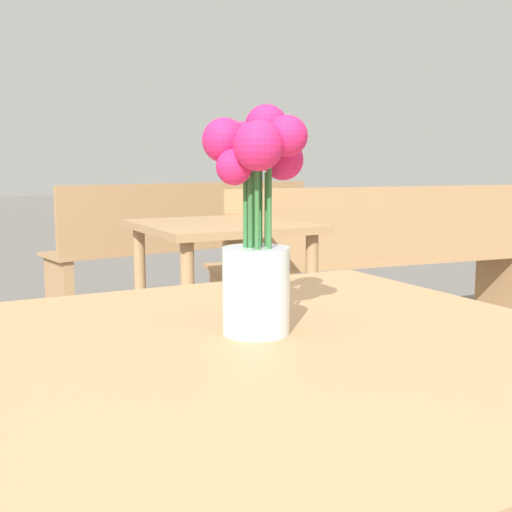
# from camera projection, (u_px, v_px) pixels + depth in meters

# --- Properties ---
(table_front) EXTENTS (1.02, 0.96, 0.72)m
(table_front) POSITION_uv_depth(u_px,v_px,m) (256.00, 405.00, 0.90)
(table_front) COLOR tan
(table_front) RESTS_ON ground_plane
(flower_vase) EXTENTS (0.15, 0.15, 0.34)m
(flower_vase) POSITION_uv_depth(u_px,v_px,m) (257.00, 229.00, 0.93)
(flower_vase) COLOR silver
(flower_vase) RESTS_ON table_front
(bench_near) EXTENTS (1.89, 0.50, 0.85)m
(bench_near) POSITION_uv_depth(u_px,v_px,m) (382.00, 256.00, 3.47)
(bench_near) COLOR tan
(bench_near) RESTS_ON ground_plane
(bench_middle) EXTENTS (1.81, 0.69, 0.85)m
(bench_middle) POSITION_uv_depth(u_px,v_px,m) (188.00, 242.00, 4.12)
(bench_middle) COLOR tan
(bench_middle) RESTS_ON ground_plane
(table_back) EXTENTS (0.66, 0.70, 0.73)m
(table_back) POSITION_uv_depth(u_px,v_px,m) (221.00, 257.00, 2.63)
(table_back) COLOR tan
(table_back) RESTS_ON ground_plane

